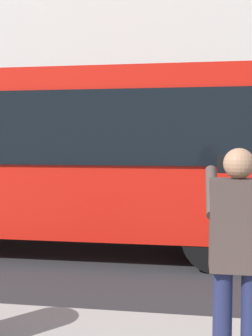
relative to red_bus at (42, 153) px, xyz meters
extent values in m
plane|color=#2B2B2D|center=(-3.37, -0.39, -1.68)|extent=(60.00, 60.00, 0.00)
cube|color=beige|center=(-3.37, -7.19, 4.32)|extent=(28.00, 0.80, 12.00)
cube|color=red|center=(-0.02, -0.01, 0.02)|extent=(9.00, 2.50, 2.60)
cube|color=black|center=(-0.02, 1.25, 0.42)|extent=(7.60, 0.06, 1.10)
cylinder|color=black|center=(-3.02, -1.11, -1.18)|extent=(1.00, 0.28, 1.00)
cylinder|color=black|center=(-3.02, 1.09, -1.18)|extent=(1.00, 0.28, 1.00)
cylinder|color=#1E2347|center=(-3.11, 4.26, -1.12)|extent=(0.14, 0.14, 0.82)
cylinder|color=#1E2347|center=(-2.91, 4.26, -1.12)|extent=(0.14, 0.14, 0.82)
cube|color=#473833|center=(-3.01, 4.26, -0.38)|extent=(0.40, 0.24, 0.66)
sphere|color=#A87A5B|center=(-3.01, 4.26, 0.06)|extent=(0.22, 0.22, 0.22)
cylinder|color=#473833|center=(-2.83, 4.10, -0.16)|extent=(0.09, 0.48, 0.37)
cube|color=black|center=(-2.91, 3.96, 0.04)|extent=(0.07, 0.01, 0.14)
camera|label=1|loc=(-2.70, 7.41, 0.21)|focal=46.26mm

